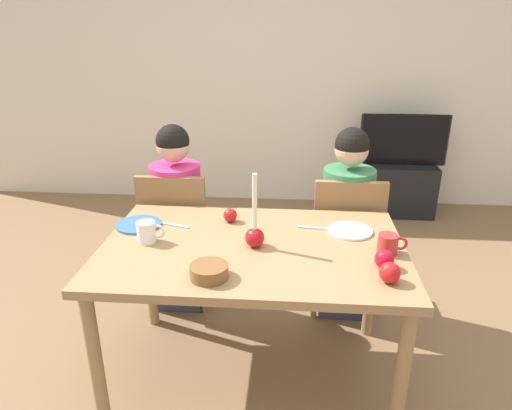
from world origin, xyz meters
The scene contains 20 objects.
ground_plane centered at (0.00, 0.00, 0.00)m, with size 7.68×7.68×0.00m, color brown.
back_wall centered at (0.00, 2.60, 1.30)m, with size 6.40×0.10×2.60m, color beige.
dining_table centered at (0.00, 0.00, 0.67)m, with size 1.40×0.90×0.75m.
chair_left centered at (-0.52, 0.61, 0.51)m, with size 0.40×0.40×0.90m.
chair_right centered at (0.50, 0.61, 0.51)m, with size 0.40×0.40×0.90m.
person_left_child centered at (-0.52, 0.64, 0.57)m, with size 0.30×0.30×1.17m.
person_right_child centered at (0.50, 0.64, 0.57)m, with size 0.30×0.30×1.17m.
tv_stand centered at (1.19, 2.30, 0.24)m, with size 0.64×0.40×0.48m, color black.
tv centered at (1.19, 2.30, 0.71)m, with size 0.79×0.05×0.46m.
candle_centerpiece centered at (0.01, -0.01, 0.82)m, with size 0.09×0.09×0.35m.
plate_left centered at (-0.60, 0.17, 0.76)m, with size 0.23×0.23×0.01m, color teal.
plate_right centered at (0.47, 0.18, 0.76)m, with size 0.22×0.22×0.01m, color silver.
mug_left centered at (-0.49, -0.01, 0.80)m, with size 0.13×0.09×0.10m.
mug_right centered at (0.61, -0.03, 0.80)m, with size 0.13×0.09×0.09m.
fork_left centered at (-0.42, 0.18, 0.75)m, with size 0.18×0.01×0.01m, color silver.
fork_right centered at (0.30, 0.20, 0.75)m, with size 0.18×0.01×0.01m, color silver.
bowl_walnuts centered at (-0.15, -0.30, 0.78)m, with size 0.16×0.16×0.06m, color brown.
apple_near_candle centered at (-0.14, 0.26, 0.79)m, with size 0.07×0.07×0.07m, color red.
apple_by_left_plate centered at (0.57, -0.28, 0.79)m, with size 0.09×0.09×0.09m, color red.
apple_by_right_mug centered at (0.57, -0.17, 0.79)m, with size 0.08×0.08×0.08m, color red.
Camera 1 is at (0.17, -1.90, 1.71)m, focal length 32.22 mm.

